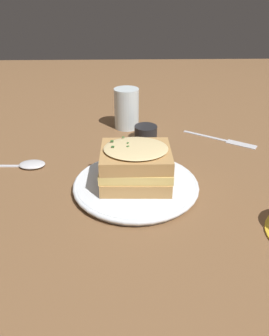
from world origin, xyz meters
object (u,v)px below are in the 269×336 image
fork (227,141)px  spoon (28,165)px  dinner_plate (134,185)px  water_glass (127,109)px  sandwich (134,165)px  condiment_pot (146,133)px

fork → spoon: bearing=-42.2°
dinner_plate → water_glass: 0.31m
sandwich → fork: (-0.20, 0.23, -0.05)m
dinner_plate → condiment_pot: (-0.22, 0.03, 0.01)m
condiment_pot → spoon: bearing=-62.7°
fork → condiment_pot: (-0.02, -0.20, 0.02)m
dinner_plate → sandwich: bearing=-173.5°
sandwich → spoon: size_ratio=0.82×
dinner_plate → condiment_pot: 0.23m
fork → spoon: spoon is taller
spoon → condiment_pot: 0.29m
sandwich → water_glass: water_glass is taller
fork → spoon: size_ratio=1.02×
spoon → condiment_pot: condiment_pot is taller
water_glass → fork: 0.27m
spoon → condiment_pot: bearing=119.3°
condiment_pot → water_glass: bearing=-149.3°
water_glass → condiment_pot: 0.10m
water_glass → fork: water_glass is taller
dinner_plate → sandwich: (-0.00, -0.00, 0.04)m
fork → spoon: 0.47m
spoon → condiment_pot: size_ratio=2.85×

